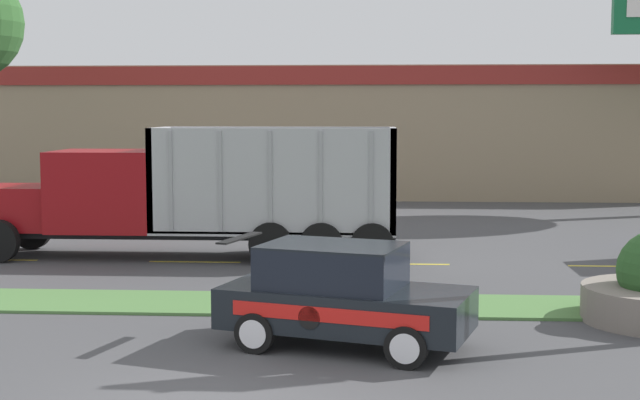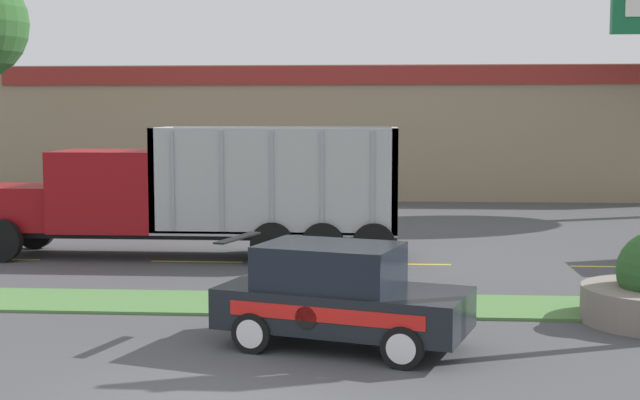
# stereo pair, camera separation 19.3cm
# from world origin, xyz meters

# --- Properties ---
(grass_verge) EXTENTS (120.00, 2.11, 0.06)m
(grass_verge) POSITION_xyz_m (0.00, 6.23, 0.03)
(grass_verge) COLOR #517F42
(grass_verge) RESTS_ON ground_plane
(centre_line_4) EXTENTS (2.40, 0.14, 0.01)m
(centre_line_4) POSITION_xyz_m (-2.47, 11.28, 0.00)
(centre_line_4) COLOR yellow
(centre_line_4) RESTS_ON ground_plane
(centre_line_5) EXTENTS (2.40, 0.14, 0.01)m
(centre_line_5) POSITION_xyz_m (2.93, 11.28, 0.00)
(centre_line_5) COLOR yellow
(centre_line_5) RESTS_ON ground_plane
(centre_line_6) EXTENTS (2.40, 0.14, 0.01)m
(centre_line_6) POSITION_xyz_m (8.33, 11.28, 0.00)
(centre_line_6) COLOR yellow
(centre_line_6) RESTS_ON ground_plane
(dump_truck_trail) EXTENTS (11.56, 2.62, 3.49)m
(dump_truck_trail) POSITION_xyz_m (-3.69, 12.04, 1.55)
(dump_truck_trail) COLOR black
(dump_truck_trail) RESTS_ON ground_plane
(rally_car) EXTENTS (4.43, 2.92, 1.75)m
(rally_car) POSITION_xyz_m (1.65, 3.14, 0.88)
(rally_car) COLOR black
(rally_car) RESTS_ON ground_plane
(store_building_backdrop) EXTENTS (32.12, 12.10, 5.91)m
(store_building_backdrop) POSITION_xyz_m (0.76, 33.27, 2.96)
(store_building_backdrop) COLOR #9E896B
(store_building_backdrop) RESTS_ON ground_plane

